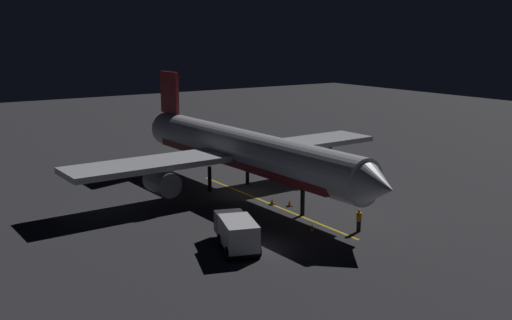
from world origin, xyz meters
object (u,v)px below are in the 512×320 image
(baggage_truck, at_px, (236,232))
(catering_truck, at_px, (315,160))
(ground_crew_worker, at_px, (359,220))
(traffic_cone_under_wing, at_px, (312,228))
(traffic_cone_far, at_px, (290,203))
(traffic_cone_near_right, at_px, (272,202))
(airliner, at_px, (240,151))
(traffic_cone_near_left, at_px, (228,230))

(baggage_truck, xyz_separation_m, catering_truck, (-19.50, -15.22, 0.04))
(ground_crew_worker, height_order, traffic_cone_under_wing, ground_crew_worker)
(baggage_truck, xyz_separation_m, traffic_cone_far, (-9.15, -6.06, -0.91))
(baggage_truck, xyz_separation_m, traffic_cone_near_right, (-8.20, -7.30, -0.91))
(baggage_truck, xyz_separation_m, ground_crew_worker, (-9.43, 2.10, -0.27))
(traffic_cone_under_wing, bearing_deg, baggage_truck, -0.56)
(airliner, relative_size, traffic_cone_far, 66.90)
(ground_crew_worker, xyz_separation_m, traffic_cone_near_right, (1.22, -9.40, -0.64))
(traffic_cone_near_left, bearing_deg, traffic_cone_far, -158.90)
(airliner, distance_m, ground_crew_worker, 14.85)
(catering_truck, bearing_deg, traffic_cone_under_wing, 49.89)
(ground_crew_worker, bearing_deg, baggage_truck, -12.56)
(traffic_cone_under_wing, bearing_deg, traffic_cone_near_left, -29.08)
(traffic_cone_far, bearing_deg, catering_truck, -138.49)
(airliner, height_order, catering_truck, airliner)
(ground_crew_worker, bearing_deg, traffic_cone_near_right, -82.59)
(baggage_truck, bearing_deg, ground_crew_worker, 167.44)
(airliner, xyz_separation_m, ground_crew_worker, (-1.25, 14.48, -3.05))
(catering_truck, bearing_deg, traffic_cone_near_right, 35.02)
(baggage_truck, distance_m, ground_crew_worker, 9.66)
(baggage_truck, distance_m, catering_truck, 24.73)
(catering_truck, relative_size, traffic_cone_near_left, 11.34)
(airliner, relative_size, traffic_cone_near_left, 66.90)
(catering_truck, height_order, traffic_cone_near_right, catering_truck)
(traffic_cone_far, bearing_deg, traffic_cone_near_left, 21.10)
(catering_truck, distance_m, ground_crew_worker, 20.04)
(airliner, height_order, traffic_cone_near_left, airliner)
(baggage_truck, height_order, traffic_cone_far, baggage_truck)
(traffic_cone_near_right, xyz_separation_m, traffic_cone_far, (-0.94, 1.25, 0.00))
(traffic_cone_far, bearing_deg, ground_crew_worker, 91.98)
(airliner, height_order, ground_crew_worker, airliner)
(traffic_cone_near_left, bearing_deg, airliner, -126.75)
(traffic_cone_near_right, xyz_separation_m, traffic_cone_under_wing, (1.58, 7.37, 0.00))
(traffic_cone_under_wing, bearing_deg, catering_truck, -130.11)
(baggage_truck, distance_m, traffic_cone_far, 11.01)
(airliner, xyz_separation_m, baggage_truck, (8.18, 12.38, -2.78))
(airliner, distance_m, traffic_cone_far, 7.38)
(baggage_truck, bearing_deg, traffic_cone_near_left, -111.25)
(catering_truck, height_order, traffic_cone_under_wing, catering_truck)
(airliner, distance_m, traffic_cone_near_left, 12.30)
(catering_truck, xyz_separation_m, traffic_cone_far, (10.35, 9.16, -0.94))
(ground_crew_worker, bearing_deg, traffic_cone_far, -88.02)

